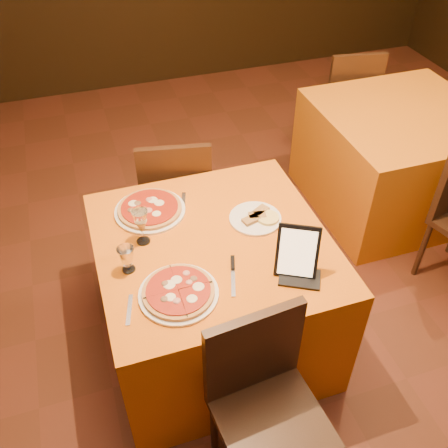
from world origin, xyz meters
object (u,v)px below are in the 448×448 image
object	(u,v)px
chair_side_far	(343,99)
water_glass	(127,259)
chair_main_far	(176,193)
pizza_far	(150,210)
main_table	(214,293)
pizza_near	(179,293)
wine_glass	(141,227)
chair_main_near	(272,422)
tablet	(297,252)
side_table	(395,160)

from	to	relation	value
chair_side_far	water_glass	xyz separation A→B (m)	(-2.02, -1.65, 0.36)
chair_main_far	pizza_far	xyz separation A→B (m)	(-0.24, -0.49, 0.31)
main_table	pizza_near	bearing A→B (deg)	-130.66
chair_side_far	wine_glass	distance (m)	2.46
chair_main_near	pizza_far	distance (m)	1.16
main_table	chair_main_near	bearing A→B (deg)	-90.00
main_table	chair_main_near	size ratio (longest dim) A/B	1.21
tablet	side_table	bearing A→B (deg)	68.07
chair_side_far	wine_glass	xyz separation A→B (m)	(-1.92, -1.49, 0.39)
chair_side_far	pizza_far	distance (m)	2.27
side_table	water_glass	size ratio (longest dim) A/B	8.46
side_table	pizza_near	bearing A→B (deg)	-149.95
chair_main_near	pizza_far	xyz separation A→B (m)	(-0.24, 1.10, 0.31)
chair_main_near	side_table	bearing A→B (deg)	39.31
main_table	side_table	xyz separation A→B (m)	(1.60, 0.79, 0.00)
chair_main_near	chair_side_far	xyz separation A→B (m)	(1.60, 2.38, 0.00)
main_table	tablet	distance (m)	0.65
side_table	water_glass	world-z (taller)	water_glass
chair_main_near	pizza_near	size ratio (longest dim) A/B	2.65
chair_side_far	pizza_far	world-z (taller)	chair_side_far
wine_glass	tablet	bearing A→B (deg)	-33.49
main_table	pizza_far	bearing A→B (deg)	128.08
main_table	water_glass	bearing A→B (deg)	-171.38
main_table	chair_main_far	xyz separation A→B (m)	(-0.00, 0.80, 0.08)
chair_main_far	pizza_near	size ratio (longest dim) A/B	2.65
pizza_far	water_glass	world-z (taller)	water_glass
water_glass	wine_glass	bearing A→B (deg)	58.43
side_table	wine_glass	size ratio (longest dim) A/B	5.79
wine_glass	tablet	xyz separation A→B (m)	(0.61, -0.40, 0.03)
chair_main_near	pizza_near	distance (m)	0.65
chair_side_far	chair_main_near	bearing A→B (deg)	65.42
main_table	chair_main_near	distance (m)	0.79
chair_main_near	wine_glass	size ratio (longest dim) A/B	4.79
main_table	wine_glass	world-z (taller)	wine_glass
water_glass	tablet	bearing A→B (deg)	-18.72
main_table	pizza_far	size ratio (longest dim) A/B	3.06
main_table	tablet	bearing A→B (deg)	-46.01
main_table	chair_side_far	world-z (taller)	chair_side_far
side_table	chair_main_near	distance (m)	2.25
chair_main_far	chair_side_far	bearing A→B (deg)	-142.92
pizza_far	chair_main_far	bearing A→B (deg)	64.16
pizza_near	tablet	size ratio (longest dim) A/B	1.41
side_table	main_table	bearing A→B (deg)	-153.82
pizza_near	pizza_far	world-z (taller)	same
chair_side_far	pizza_near	world-z (taller)	chair_side_far
main_table	chair_side_far	bearing A→B (deg)	44.77
chair_side_far	water_glass	distance (m)	2.63
chair_main_far	pizza_near	bearing A→B (deg)	88.41
pizza_near	water_glass	size ratio (longest dim) A/B	2.64
side_table	pizza_far	world-z (taller)	pizza_far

